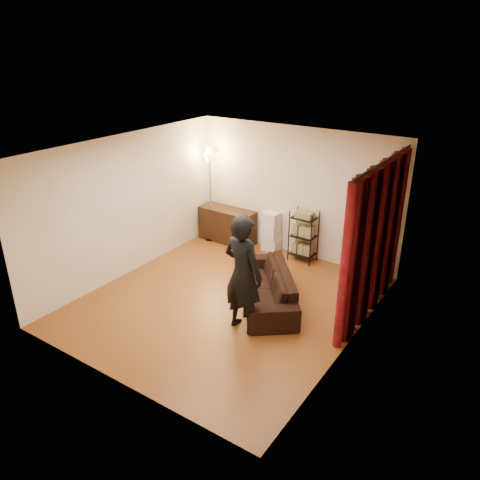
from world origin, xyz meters
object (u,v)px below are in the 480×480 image
Objects in this scene: person at (243,274)px; media_cabinet at (228,225)px; sofa at (266,286)px; wire_shelf at (303,236)px; storage_boxes at (271,232)px; floor_lamp at (211,194)px.

person is 3.56m from media_cabinet.
wire_shelf is (-0.22, 1.85, 0.24)m from sofa.
floor_lamp reaches higher than storage_boxes.
storage_boxes is 0.81× the size of wire_shelf.
media_cabinet is at bearing -171.59° from wire_shelf.
wire_shelf is at bearing 3.89° from floor_lamp.
sofa is 0.97× the size of floor_lamp.
storage_boxes reaches higher than media_cabinet.
wire_shelf is (1.88, 0.03, 0.16)m from media_cabinet.
wire_shelf reaches higher than sofa.
sofa is at bearing -61.83° from storage_boxes.
media_cabinet is 0.80m from floor_lamp.
floor_lamp reaches higher than sofa.
sofa is 1.09× the size of person.
person is (0.12, -0.91, 0.66)m from sofa.
media_cabinet is at bearing -169.82° from sofa.
media_cabinet is at bearing 18.22° from floor_lamp.
storage_boxes is 0.81m from wire_shelf.
sofa is at bearing -74.40° from person.
media_cabinet is 1.09m from storage_boxes.
person is at bearing -31.24° from sofa.
person is 1.48× the size of media_cabinet.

